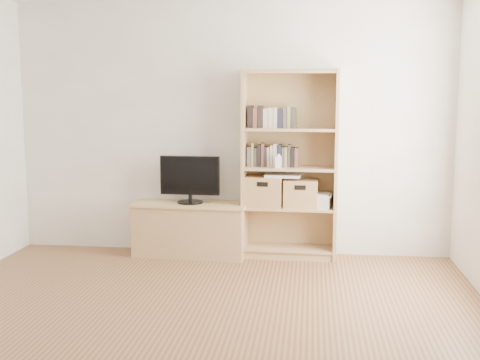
% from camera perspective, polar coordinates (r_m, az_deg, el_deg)
% --- Properties ---
extents(floor, '(4.50, 5.00, 0.01)m').
position_cam_1_polar(floor, '(4.10, -5.74, -15.65)').
color(floor, brown).
rests_on(floor, ground).
extents(back_wall, '(4.50, 0.02, 2.60)m').
position_cam_1_polar(back_wall, '(6.22, -0.91, 4.93)').
color(back_wall, silver).
rests_on(back_wall, floor).
extents(tv_stand, '(1.16, 0.49, 0.52)m').
position_cam_1_polar(tv_stand, '(6.23, -4.71, -4.77)').
color(tv_stand, '#A87B56').
rests_on(tv_stand, floor).
extents(bookshelf, '(0.96, 0.36, 1.90)m').
position_cam_1_polar(bookshelf, '(6.04, 4.73, 1.44)').
color(bookshelf, '#A87B56').
rests_on(bookshelf, floor).
extents(television, '(0.61, 0.07, 0.48)m').
position_cam_1_polar(television, '(6.13, -4.76, 0.02)').
color(television, black).
rests_on(television, tv_stand).
extents(books_row_mid, '(0.76, 0.18, 0.20)m').
position_cam_1_polar(books_row_mid, '(6.05, 4.75, 2.22)').
color(books_row_mid, '#4D4643').
rests_on(books_row_mid, bookshelf).
extents(books_row_upper, '(0.40, 0.15, 0.21)m').
position_cam_1_polar(books_row_upper, '(6.04, 2.79, 5.98)').
color(books_row_upper, '#4D4643').
rests_on(books_row_upper, bookshelf).
extents(baby_monitor, '(0.06, 0.04, 0.12)m').
position_cam_1_polar(baby_monitor, '(5.93, 3.66, 1.69)').
color(baby_monitor, white).
rests_on(baby_monitor, bookshelf).
extents(basket_left, '(0.38, 0.32, 0.30)m').
position_cam_1_polar(basket_left, '(6.09, 2.33, -1.05)').
color(basket_left, '#A4834A').
rests_on(basket_left, bookshelf).
extents(basket_right, '(0.34, 0.29, 0.28)m').
position_cam_1_polar(basket_right, '(6.06, 5.79, -1.25)').
color(basket_right, '#A4834A').
rests_on(basket_right, bookshelf).
extents(laptop, '(0.36, 0.26, 0.03)m').
position_cam_1_polar(laptop, '(6.03, 4.10, 0.44)').
color(laptop, silver).
rests_on(laptop, basket_left).
extents(magazine_stack, '(0.22, 0.28, 0.12)m').
position_cam_1_polar(magazine_stack, '(6.07, 7.77, -2.02)').
color(magazine_stack, beige).
rests_on(magazine_stack, bookshelf).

